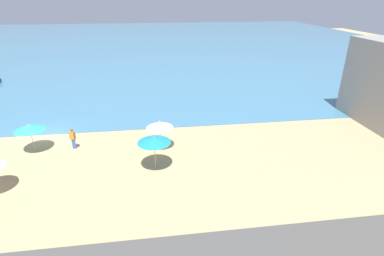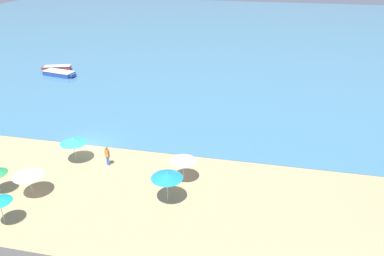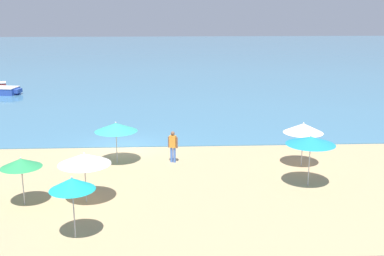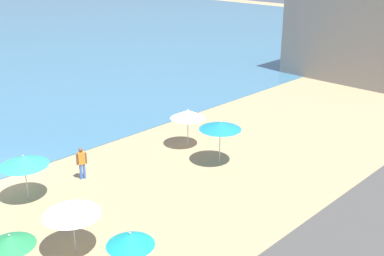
% 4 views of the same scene
% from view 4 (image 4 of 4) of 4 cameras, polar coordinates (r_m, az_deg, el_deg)
% --- Properties ---
extents(ground_plane, '(160.00, 160.00, 0.00)m').
position_cam_4_polar(ground_plane, '(27.86, -21.64, -5.69)').
color(ground_plane, tan).
extents(beach_umbrella_0, '(1.79, 1.79, 2.22)m').
position_cam_4_polar(beach_umbrella_0, '(18.66, -20.78, -12.40)').
color(beach_umbrella_0, '#B2B2B7').
rests_on(beach_umbrella_0, ground_plane).
extents(beach_umbrella_1, '(2.39, 2.39, 2.57)m').
position_cam_4_polar(beach_umbrella_1, '(26.90, 3.36, 0.26)').
color(beach_umbrella_1, '#B2B2B7').
rests_on(beach_umbrella_1, ground_plane).
extents(beach_umbrella_2, '(2.38, 2.38, 2.37)m').
position_cam_4_polar(beach_umbrella_2, '(24.50, -19.34, -3.69)').
color(beach_umbrella_2, '#B2B2B7').
rests_on(beach_umbrella_2, ground_plane).
extents(beach_umbrella_4, '(1.73, 1.73, 2.48)m').
position_cam_4_polar(beach_umbrella_4, '(17.30, -7.33, -12.97)').
color(beach_umbrella_4, '#B2B2B7').
rests_on(beach_umbrella_4, ground_plane).
extents(beach_umbrella_5, '(2.17, 2.17, 2.47)m').
position_cam_4_polar(beach_umbrella_5, '(29.26, -0.50, 1.67)').
color(beach_umbrella_5, '#B2B2B7').
rests_on(beach_umbrella_5, ground_plane).
extents(beach_umbrella_9, '(2.35, 2.35, 2.33)m').
position_cam_4_polar(beach_umbrella_9, '(19.82, -14.08, -9.29)').
color(beach_umbrella_9, '#B2B2B7').
rests_on(beach_umbrella_9, ground_plane).
extents(bather_1, '(0.54, 0.33, 1.80)m').
position_cam_4_polar(bather_1, '(26.23, -12.94, -3.88)').
color(bather_1, '#4571C8').
rests_on(bather_1, ground_plane).
extents(harbor_fortress, '(14.46, 11.33, 13.53)m').
position_cam_4_polar(harbor_fortress, '(52.34, 21.26, 11.81)').
color(harbor_fortress, gray).
rests_on(harbor_fortress, ground_plane).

